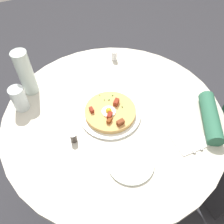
% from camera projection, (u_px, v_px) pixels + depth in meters
% --- Properties ---
extents(ground_plane, '(6.00, 6.00, 0.00)m').
position_uv_depth(ground_plane, '(113.00, 180.00, 1.69)').
color(ground_plane, '#2D2D33').
extents(dining_table, '(1.03, 1.03, 0.75)m').
position_uv_depth(dining_table, '(114.00, 136.00, 1.24)').
color(dining_table, beige).
rests_on(dining_table, ground_plane).
extents(pizza_plate, '(0.28, 0.28, 0.01)m').
position_uv_depth(pizza_plate, '(110.00, 114.00, 1.10)').
color(pizza_plate, white).
rests_on(pizza_plate, dining_table).
extents(breakfast_pizza, '(0.23, 0.23, 0.05)m').
position_uv_depth(breakfast_pizza, '(110.00, 112.00, 1.08)').
color(breakfast_pizza, tan).
rests_on(breakfast_pizza, pizza_plate).
extents(bread_plate, '(0.19, 0.19, 0.01)m').
position_uv_depth(bread_plate, '(131.00, 163.00, 0.94)').
color(bread_plate, silver).
rests_on(bread_plate, dining_table).
extents(napkin, '(0.17, 0.15, 0.00)m').
position_uv_depth(napkin, '(186.00, 135.00, 1.03)').
color(napkin, white).
rests_on(napkin, dining_table).
extents(fork, '(0.18, 0.02, 0.00)m').
position_uv_depth(fork, '(183.00, 136.00, 1.02)').
color(fork, silver).
rests_on(fork, napkin).
extents(knife, '(0.18, 0.02, 0.00)m').
position_uv_depth(knife, '(190.00, 133.00, 1.03)').
color(knife, silver).
rests_on(knife, napkin).
extents(water_glass, '(0.07, 0.07, 0.12)m').
position_uv_depth(water_glass, '(19.00, 99.00, 1.08)').
color(water_glass, silver).
rests_on(water_glass, dining_table).
extents(water_bottle, '(0.07, 0.07, 0.23)m').
position_uv_depth(water_bottle, '(26.00, 73.00, 1.11)').
color(water_bottle, silver).
rests_on(water_bottle, dining_table).
extents(salt_shaker, '(0.03, 0.03, 0.05)m').
position_uv_depth(salt_shaker, '(114.00, 56.00, 1.33)').
color(salt_shaker, white).
rests_on(salt_shaker, dining_table).
extents(pepper_shaker, '(0.03, 0.03, 0.05)m').
position_uv_depth(pepper_shaker, '(74.00, 137.00, 1.00)').
color(pepper_shaker, '#3F3833').
rests_on(pepper_shaker, dining_table).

